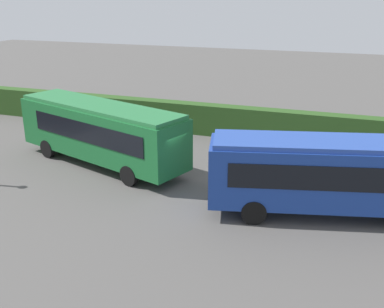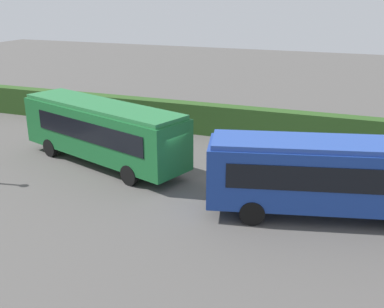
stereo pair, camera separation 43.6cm
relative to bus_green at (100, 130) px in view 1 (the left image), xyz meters
name	(u,v)px [view 1 (the left image)]	position (x,y,z in m)	size (l,w,h in m)	color
ground_plane	(163,180)	(3.91, -1.00, -1.88)	(108.44, 108.44, 0.00)	#514F4C
bus_green	(100,130)	(0.00, 0.00, 0.00)	(10.52, 5.63, 3.26)	#19602D
bus_blue	(329,173)	(11.62, -2.07, -0.03)	(9.84, 4.72, 3.20)	navy
hedge_row	(213,120)	(3.91, 7.14, -0.91)	(66.22, 1.00, 1.94)	#2A4D1E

